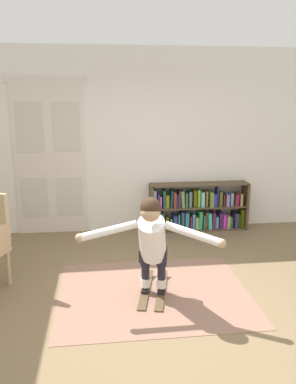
% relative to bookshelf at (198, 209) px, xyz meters
% --- Properties ---
extents(ground_plane, '(7.20, 7.20, 0.00)m').
position_rel_bookshelf_xyz_m(ground_plane, '(-1.01, -2.39, -0.34)').
color(ground_plane, brown).
extents(back_wall, '(6.00, 0.10, 2.90)m').
position_rel_bookshelf_xyz_m(back_wall, '(-1.01, 0.21, 1.11)').
color(back_wall, white).
rests_on(back_wall, ground).
extents(double_door, '(1.22, 0.05, 2.45)m').
position_rel_bookshelf_xyz_m(double_door, '(-2.34, 0.15, 0.89)').
color(double_door, beige).
rests_on(double_door, ground).
extents(rug, '(2.12, 1.73, 0.01)m').
position_rel_bookshelf_xyz_m(rug, '(-1.02, -2.06, -0.34)').
color(rug, '#8A6453').
rests_on(rug, ground).
extents(bookshelf, '(1.61, 0.30, 0.78)m').
position_rel_bookshelf_xyz_m(bookshelf, '(0.00, 0.00, 0.00)').
color(bookshelf, brown).
rests_on(bookshelf, ground).
extents(skis_pair, '(0.45, 0.88, 0.07)m').
position_rel_bookshelf_xyz_m(skis_pair, '(-1.01, -2.03, -0.32)').
color(skis_pair, brown).
rests_on(skis_pair, rug).
extents(person_skier, '(1.45, 0.79, 1.12)m').
position_rel_bookshelf_xyz_m(person_skier, '(-1.06, -2.23, 0.37)').
color(person_skier, white).
rests_on(person_skier, skis_pair).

